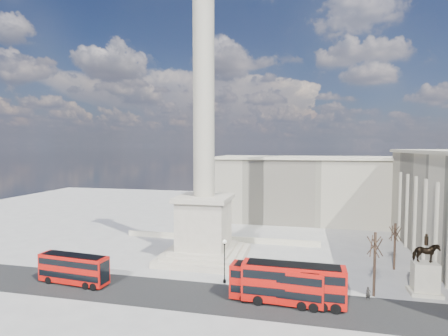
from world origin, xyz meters
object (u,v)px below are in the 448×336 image
red_bus_c (277,284)px  victorian_lamp (225,258)px  nelsons_column (204,184)px  red_bus_a (74,269)px  red_bus_b (294,283)px  pedestrian_standing (330,290)px  pedestrian_walking (368,294)px  pedestrian_crossing (260,270)px  equestrian_statue (425,273)px

red_bus_c → victorian_lamp: victorian_lamp is taller
nelsons_column → red_bus_a: bearing=-134.1°
red_bus_b → red_bus_c: bearing=-177.8°
red_bus_a → pedestrian_standing: bearing=10.9°
nelsons_column → red_bus_a: size_ratio=4.77×
victorian_lamp → pedestrian_standing: bearing=-5.9°
pedestrian_walking → red_bus_c: bearing=-165.7°
red_bus_b → pedestrian_walking: bearing=20.5°
red_bus_b → pedestrian_crossing: (-5.15, 8.62, -1.78)m
pedestrian_standing → nelsons_column: bearing=-71.7°
red_bus_c → victorian_lamp: 9.07m
victorian_lamp → pedestrian_crossing: victorian_lamp is taller
red_bus_b → red_bus_a: bearing=-178.4°
pedestrian_walking → pedestrian_crossing: 15.25m
equestrian_statue → pedestrian_walking: equestrian_statue is taller
nelsons_column → pedestrian_crossing: nelsons_column is taller
red_bus_c → pedestrian_crossing: red_bus_c is taller
pedestrian_crossing → red_bus_c: bearing=150.7°
pedestrian_crossing → pedestrian_standing: bearing=-168.3°
red_bus_c → victorian_lamp: bearing=152.5°
nelsons_column → victorian_lamp: nelsons_column is taller
nelsons_column → pedestrian_walking: size_ratio=29.09×
red_bus_c → victorian_lamp: (-7.64, 4.72, 1.23)m
nelsons_column → pedestrian_crossing: (10.36, -6.10, -12.07)m
red_bus_a → pedestrian_standing: red_bus_a is taller
red_bus_b → equestrian_statue: 17.97m
victorian_lamp → equestrian_statue: bearing=4.7°
pedestrian_crossing → pedestrian_walking: bearing=-159.9°
nelsons_column → red_bus_a: nelsons_column is taller
equestrian_statue → pedestrian_crossing: (-21.77, 1.79, -1.92)m
red_bus_a → red_bus_b: size_ratio=0.84×
red_bus_c → equestrian_statue: size_ratio=1.44×
equestrian_statue → pedestrian_walking: (-7.51, -3.61, -1.91)m
red_bus_b → equestrian_statue: equestrian_statue is taller
red_bus_b → victorian_lamp: 10.78m
nelsons_column → pedestrian_walking: 29.73m
red_bus_a → red_bus_b: red_bus_b is taller
victorian_lamp → pedestrian_crossing: (4.51, 3.94, -2.80)m
pedestrian_crossing → red_bus_a: bearing=60.6°
red_bus_c → equestrian_statue: bearing=24.5°
red_bus_a → victorian_lamp: bearing=18.8°
red_bus_a → equestrian_statue: 47.27m
pedestrian_standing → pedestrian_crossing: size_ratio=1.00×
red_bus_c → pedestrian_walking: bearing=20.6°
red_bus_c → pedestrian_standing: (6.57, 3.26, -1.56)m
victorian_lamp → equestrian_statue: equestrian_statue is taller
red_bus_a → red_bus_c: size_ratio=0.91×
red_bus_b → pedestrian_standing: size_ratio=7.30×
red_bus_b → pedestrian_walking: size_ratio=7.23×
red_bus_a → pedestrian_walking: 39.40m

